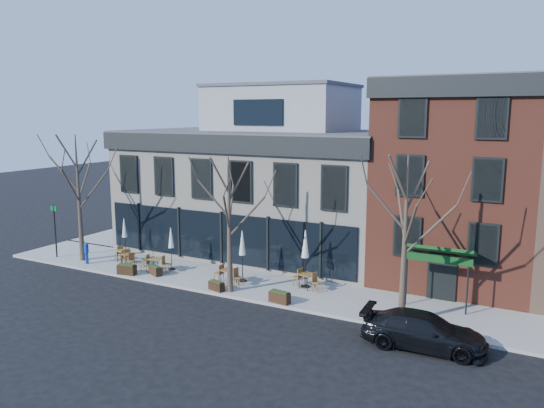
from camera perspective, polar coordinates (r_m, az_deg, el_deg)
The scene contains 24 objects.
ground at distance 32.92m, azimuth -5.31°, elevation -6.80°, with size 120.00×120.00×0.00m, color black.
sidewalk_front at distance 29.52m, azimuth -2.27°, elevation -8.58°, with size 33.50×4.70×0.15m, color gray.
sidewalk_side at distance 44.18m, azimuth -13.32°, elevation -2.63°, with size 4.50×12.00×0.15m, color gray.
corner_building at distance 36.17m, azimuth -0.94°, elevation 2.40°, with size 18.39×10.39×11.10m.
red_brick_building at distance 31.86m, azimuth 19.82°, elevation 2.47°, with size 8.20×11.78×11.18m.
tree_corner at distance 35.07m, azimuth -20.06°, elevation 0.79°, with size 3.93×3.98×7.92m.
tree_mid at distance 27.22m, azimuth -4.61°, elevation -2.07°, with size 3.50×3.55×7.04m.
tree_right at distance 23.70m, azimuth 14.12°, elevation -3.57°, with size 3.72×3.77×7.48m.
sign_pole at distance 36.76m, azimuth -22.31°, elevation -2.41°, with size 0.50×0.10×3.40m.
parked_sedan at distance 22.73m, azimuth 16.02°, elevation -12.99°, with size 2.01×4.95×1.44m, color black.
call_box at distance 34.79m, azimuth -19.33°, elevation -4.95°, with size 0.26×0.26×1.33m.
cafe_set_0 at distance 34.47m, azimuth -15.66°, elevation -5.27°, with size 1.83×1.11×0.95m.
cafe_set_1 at distance 33.66m, azimuth -15.22°, elevation -5.66°, with size 1.73×1.02×0.89m.
cafe_set_2 at distance 32.04m, azimuth -12.41°, elevation -6.24°, with size 1.91×0.90×0.98m.
cafe_set_3 at distance 29.20m, azimuth -4.69°, elevation -7.61°, with size 1.92×0.85×0.99m.
cafe_set_5 at distance 28.44m, azimuth 3.81°, elevation -8.09°, with size 1.91×0.99×0.98m.
umbrella_0 at distance 35.21m, azimuth -15.59°, elevation -2.72°, with size 0.41×0.41×2.58m.
umbrella_1 at distance 31.93m, azimuth -10.81°, elevation -3.84°, with size 0.41×0.41×2.55m.
umbrella_2 at distance 29.16m, azimuth -3.21°, elevation -4.51°, with size 0.46×0.46×2.87m.
umbrella_4 at distance 28.18m, azimuth 3.61°, elevation -4.65°, with size 0.50×0.50×3.13m.
planter_0 at distance 31.95m, azimuth -15.35°, elevation -6.79°, with size 1.15×0.62×0.61m.
planter_1 at distance 31.48m, azimuth -12.45°, elevation -6.97°, with size 1.05×0.73×0.54m.
planter_2 at distance 28.32m, azimuth -6.00°, elevation -8.73°, with size 0.97×0.58×0.51m.
planter_3 at distance 26.42m, azimuth 0.82°, elevation -9.96°, with size 1.11×0.54×0.60m.
Camera 1 is at (17.35, -26.36, 9.37)m, focal length 35.00 mm.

